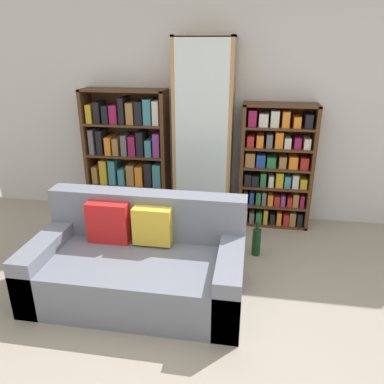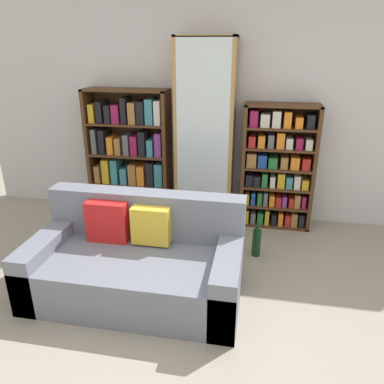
% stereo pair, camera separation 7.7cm
% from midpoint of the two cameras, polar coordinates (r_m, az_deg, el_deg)
% --- Properties ---
extents(ground_plane, '(16.00, 16.00, 0.00)m').
position_cam_midpoint_polar(ground_plane, '(2.76, -1.17, -24.48)').
color(ground_plane, gray).
extents(wall_back, '(6.05, 0.06, 2.70)m').
position_cam_midpoint_polar(wall_back, '(4.41, 5.42, 13.16)').
color(wall_back, silver).
rests_on(wall_back, ground).
extents(couch, '(1.73, 0.91, 0.80)m').
position_cam_midpoint_polar(couch, '(3.23, -7.64, -10.63)').
color(couch, slate).
rests_on(couch, ground).
extents(bookshelf_left, '(0.98, 0.32, 1.52)m').
position_cam_midpoint_polar(bookshelf_left, '(4.57, -8.85, 5.35)').
color(bookshelf_left, '#4C2D19').
rests_on(bookshelf_left, ground).
extents(display_cabinet, '(0.65, 0.36, 2.08)m').
position_cam_midpoint_polar(display_cabinet, '(4.27, 2.53, 8.59)').
color(display_cabinet, '#AD7F4C').
rests_on(display_cabinet, ground).
extents(bookshelf_right, '(0.80, 0.32, 1.40)m').
position_cam_midpoint_polar(bookshelf_right, '(4.35, 13.35, 3.49)').
color(bookshelf_right, '#4C2D19').
rests_on(bookshelf_right, ground).
extents(wine_bottle, '(0.09, 0.09, 0.36)m').
position_cam_midpoint_polar(wine_bottle, '(3.83, 10.37, -7.55)').
color(wine_bottle, '#143819').
rests_on(wine_bottle, ground).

